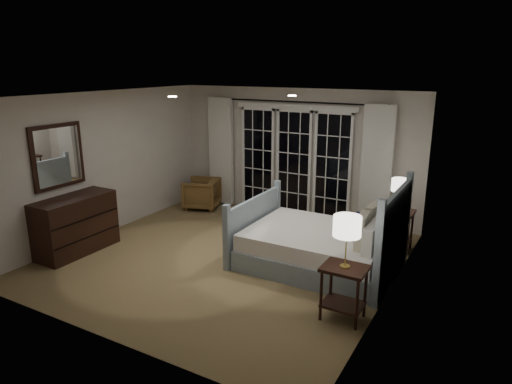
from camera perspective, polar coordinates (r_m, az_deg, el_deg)
The scene contains 20 objects.
floor at distance 7.26m, azimuth -3.71°, elevation -8.16°, with size 5.00×5.00×0.00m, color olive.
ceiling at distance 6.66m, azimuth -4.10°, elevation 11.92°, with size 5.00×5.00×0.00m, color white.
wall_left at distance 8.45m, azimuth -18.26°, elevation 3.42°, with size 0.02×5.00×2.50m, color beige.
wall_right at distance 5.91m, azimuth 16.85°, elevation -1.55°, with size 0.02×5.00×2.50m, color beige.
wall_back at distance 9.00m, azimuth 4.86°, elevation 4.87°, with size 5.00×0.02×2.50m, color beige.
wall_front at distance 5.05m, azimuth -19.64°, elevation -4.76°, with size 5.00×0.02×2.50m, color beige.
french_doors at distance 8.99m, azimuth 4.73°, elevation 3.82°, with size 2.50×0.04×2.20m.
curtain_rod at distance 8.77m, azimuth 4.73°, elevation 11.19°, with size 0.03×0.03×3.50m, color black.
curtain_left at distance 9.70m, azimuth -4.38°, elevation 5.07°, with size 0.55×0.10×2.25m, color silver.
curtain_right at distance 8.37m, azimuth 14.82°, elevation 2.87°, with size 0.55×0.10×2.25m, color silver.
downlight_a at distance 6.79m, azimuth 4.54°, elevation 11.91°, with size 0.12×0.12×0.01m, color white.
downlight_b at distance 6.69m, azimuth -10.41°, elevation 11.65°, with size 0.12×0.12×0.01m, color white.
bed at distance 6.90m, azimuth 8.22°, elevation -6.66°, with size 2.24×1.61×1.31m.
nightstand_left at distance 5.55m, azimuth 10.92°, elevation -11.31°, with size 0.51×0.41×0.67m.
nightstand_right at distance 7.75m, azimuth 17.17°, elevation -3.81°, with size 0.51×0.41×0.67m.
lamp_left at distance 5.26m, azimuth 11.33°, elevation -4.28°, with size 0.32×0.32×0.62m.
lamp_right at distance 7.57m, azimuth 17.56°, elevation 0.79°, with size 0.27×0.27×0.53m.
armchair at distance 9.63m, azimuth -6.82°, elevation -0.18°, with size 0.68×0.70×0.63m, color brown.
dresser at distance 7.85m, azimuth -21.61°, elevation -3.81°, with size 0.55×1.30×0.92m.
mirror at distance 7.77m, azimuth -23.53°, elevation 4.13°, with size 0.05×0.85×1.00m.
Camera 1 is at (3.65, -5.55, 2.94)m, focal length 32.00 mm.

